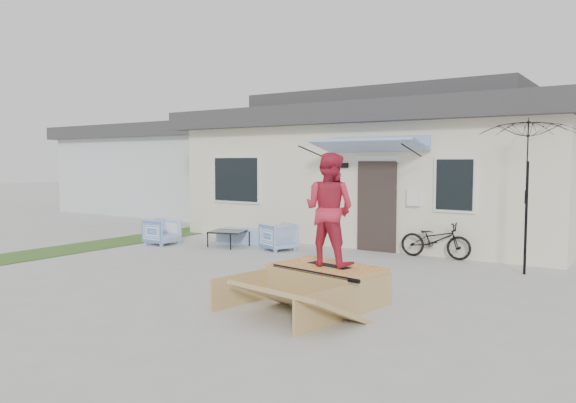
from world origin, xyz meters
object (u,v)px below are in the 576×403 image
Objects in this scene: bicycle at (436,236)px; skater at (329,207)px; loveseat at (247,232)px; coffee_table at (229,239)px; armchair_left at (162,231)px; skate_ramp at (327,284)px; armchair_right at (278,235)px; patio_umbrella at (527,180)px; skateboard at (329,265)px.

bicycle is 0.91× the size of skater.
loveseat is 0.64m from coffee_table.
skate_ramp is (6.22, -2.53, -0.10)m from armchair_left.
bicycle is at bearing -90.65° from skater.
armchair_right reaches higher than loveseat.
patio_umbrella reaches higher than bicycle.
armchair_right is 1.36m from coffee_table.
armchair_right is at bearing 143.27° from skate_ramp.
armchair_right is 0.34× the size of skate_ramp.
patio_umbrella is 3.00× the size of skateboard.
patio_umbrella reaches higher than loveseat.
armchair_right reaches higher than skate_ramp.
armchair_left is at bearing -171.68° from patio_umbrella.
skate_ramp is (-2.08, -3.75, -1.49)m from patio_umbrella.
skate_ramp is at bearing 65.43° from armchair_right.
armchair_right is at bearing 104.05° from bicycle.
skateboard is 0.86m from skater.
armchair_right is at bearing 144.79° from loveseat.
patio_umbrella reaches higher than armchair_right.
coffee_table is at bearing -33.33° from skater.
armchair_right is 0.95× the size of skateboard.
bicycle is at bearing 15.05° from coffee_table.
armchair_right reaches higher than skateboard.
patio_umbrella is 4.25m from skater.
coffee_table is (1.60, 0.68, -0.16)m from armchair_left.
patio_umbrella is at bearing 161.42° from loveseat.
loveseat is 0.67× the size of patio_umbrella.
coffee_table is 4.93m from bicycle.
bicycle reaches higher than coffee_table.
coffee_table is at bearing -57.94° from armchair_right.
loveseat is 2.10× the size of armchair_right.
bicycle reaches higher than skateboard.
skateboard is (-0.13, -4.44, 0.06)m from bicycle.
armchair_right is 5.56m from patio_umbrella.
skater is at bearing -112.77° from armchair_left.
coffee_table is at bearing 102.26° from bicycle.
loveseat is 2.00× the size of skateboard.
patio_umbrella is at bearing -118.31° from skater.
coffee_table is at bearing -68.05° from armchair_left.
armchair_left is 6.72m from skate_ramp.
skater is (-0.13, -4.44, 0.92)m from bicycle.
armchair_left is 6.79m from skater.
loveseat is at bearing 179.18° from patio_umbrella.
coffee_table is 5.63m from skate_ramp.
armchair_left reaches higher than skate_ramp.
loveseat is 0.88× the size of skater.
bicycle is 4.50m from skate_ramp.
loveseat is 1.29m from armchair_right.
loveseat is 0.97× the size of bicycle.
skater is at bearing -119.32° from patio_umbrella.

